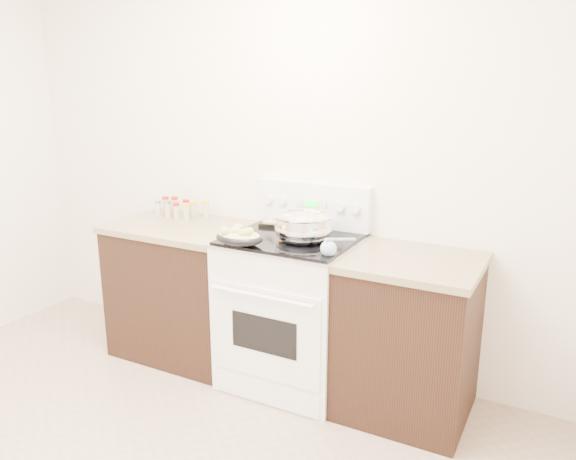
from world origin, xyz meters
The scene contains 10 objects.
room_shell centered at (0.00, 0.00, 1.70)m, with size 4.10×3.60×2.75m.
counter_left centered at (-0.48, 1.43, 0.46)m, with size 0.93×0.67×0.92m.
counter_right centered at (1.08, 1.43, 0.46)m, with size 0.73×0.67×0.92m.
kitchen_range centered at (0.35, 1.42, 0.49)m, with size 0.78×0.73×1.22m.
mixing_bowl centered at (0.44, 1.40, 1.02)m, with size 0.35×0.35×0.20m.
roasting_pan centered at (0.16, 1.14, 0.99)m, with size 0.29×0.21×0.12m.
baking_sheet centered at (0.23, 1.70, 0.96)m, with size 0.45×0.34×0.06m.
wooden_spoon centered at (0.36, 1.35, 0.95)m, with size 0.18×0.23×0.04m.
blue_ladle centered at (0.68, 1.22, 0.98)m, with size 0.11×0.29×0.11m.
spice_jars centered at (-0.63, 1.59, 0.98)m, with size 0.39×0.15×0.13m.
Camera 1 is at (1.83, -1.42, 1.86)m, focal length 35.00 mm.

